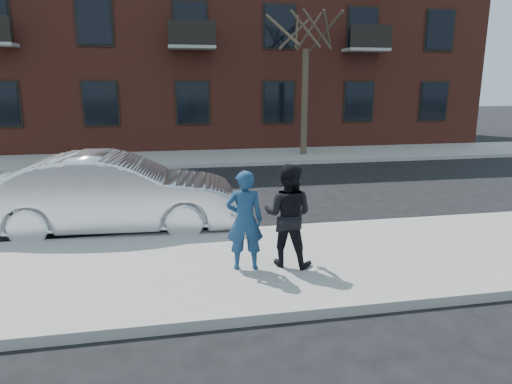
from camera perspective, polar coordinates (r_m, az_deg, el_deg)
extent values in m
plane|color=black|center=(7.81, -2.50, -9.20)|extent=(100.00, 100.00, 0.00)
cube|color=gray|center=(7.55, -2.22, -9.39)|extent=(50.00, 3.50, 0.15)
cube|color=#999691|center=(9.22, -3.95, -5.12)|extent=(50.00, 0.10, 0.15)
cube|color=gray|center=(18.64, -7.70, 4.23)|extent=(50.00, 3.50, 0.15)
cube|color=#999691|center=(16.87, -7.32, 3.28)|extent=(50.00, 0.10, 0.15)
cube|color=maroon|center=(25.50, -4.36, 20.09)|extent=(24.00, 10.00, 12.00)
cube|color=black|center=(21.10, -29.27, 9.53)|extent=(1.30, 0.06, 1.70)
cube|color=black|center=(20.69, 2.86, 11.14)|extent=(1.30, 0.06, 1.70)
cube|color=black|center=(23.69, 21.34, 10.54)|extent=(1.30, 0.06, 1.70)
cube|color=black|center=(20.81, 2.97, 19.97)|extent=(1.30, 0.06, 1.70)
cube|color=black|center=(23.80, 22.02, 18.24)|extent=(1.30, 0.06, 1.70)
cylinder|color=#362920|center=(18.98, 6.09, 11.03)|extent=(0.26, 0.26, 4.20)
imported|color=silver|center=(9.76, -17.20, -0.16)|extent=(5.03, 2.02, 1.63)
imported|color=navy|center=(7.06, -1.43, -3.57)|extent=(0.62, 0.44, 1.58)
cube|color=black|center=(7.13, -1.94, 1.13)|extent=(0.08, 0.13, 0.08)
imported|color=black|center=(7.22, 4.01, -2.91)|extent=(1.00, 0.93, 1.65)
cube|color=black|center=(7.35, 3.22, -0.24)|extent=(0.11, 0.15, 0.06)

